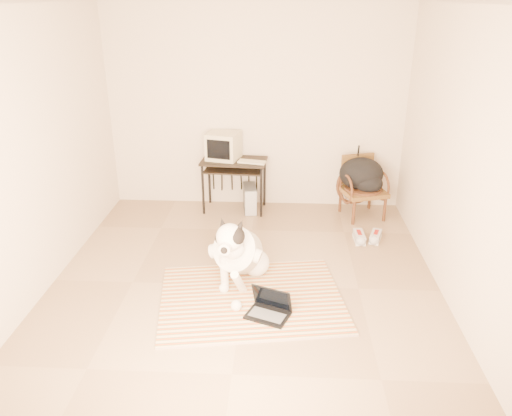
# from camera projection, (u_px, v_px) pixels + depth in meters

# --- Properties ---
(floor) EXTENTS (4.50, 4.50, 0.00)m
(floor) POSITION_uv_depth(u_px,v_px,m) (244.00, 285.00, 5.16)
(floor) COLOR #94785B
(floor) RESTS_ON ground
(ceiling) EXTENTS (4.50, 4.50, 0.00)m
(ceiling) POSITION_uv_depth(u_px,v_px,m) (241.00, 4.00, 4.09)
(ceiling) COLOR white
(ceiling) RESTS_ON wall_back
(wall_back) EXTENTS (4.50, 0.00, 4.50)m
(wall_back) POSITION_uv_depth(u_px,v_px,m) (256.00, 109.00, 6.69)
(wall_back) COLOR beige
(wall_back) RESTS_ON floor
(wall_front) EXTENTS (4.50, 0.00, 4.50)m
(wall_front) POSITION_uv_depth(u_px,v_px,m) (209.00, 295.00, 2.56)
(wall_front) COLOR beige
(wall_front) RESTS_ON floor
(wall_left) EXTENTS (0.00, 4.50, 4.50)m
(wall_left) POSITION_uv_depth(u_px,v_px,m) (33.00, 157.00, 4.72)
(wall_left) COLOR beige
(wall_left) RESTS_ON floor
(wall_right) EXTENTS (0.00, 4.50, 4.50)m
(wall_right) POSITION_uv_depth(u_px,v_px,m) (462.00, 164.00, 4.53)
(wall_right) COLOR beige
(wall_right) RESTS_ON floor
(rug) EXTENTS (1.96, 1.61, 0.02)m
(rug) POSITION_uv_depth(u_px,v_px,m) (252.00, 298.00, 4.91)
(rug) COLOR #BC5123
(rug) RESTS_ON floor
(dog) EXTENTS (0.58, 1.19, 0.85)m
(dog) POSITION_uv_depth(u_px,v_px,m) (239.00, 253.00, 5.09)
(dog) COLOR white
(dog) RESTS_ON rug
(laptop) EXTENTS (0.46, 0.40, 0.27)m
(laptop) POSITION_uv_depth(u_px,v_px,m) (269.00, 308.00, 4.63)
(laptop) COLOR black
(laptop) RESTS_ON rug
(computer_desk) EXTENTS (0.90, 0.54, 0.72)m
(computer_desk) POSITION_uv_depth(u_px,v_px,m) (234.00, 167.00, 6.73)
(computer_desk) COLOR black
(computer_desk) RESTS_ON floor
(crt_monitor) EXTENTS (0.48, 0.47, 0.36)m
(crt_monitor) POSITION_uv_depth(u_px,v_px,m) (223.00, 146.00, 6.69)
(crt_monitor) COLOR beige
(crt_monitor) RESTS_ON computer_desk
(desk_keyboard) EXTENTS (0.38, 0.21, 0.02)m
(desk_keyboard) POSITION_uv_depth(u_px,v_px,m) (252.00, 162.00, 6.59)
(desk_keyboard) COLOR beige
(desk_keyboard) RESTS_ON computer_desk
(pc_tower) EXTENTS (0.21, 0.41, 0.36)m
(pc_tower) POSITION_uv_depth(u_px,v_px,m) (250.00, 199.00, 6.87)
(pc_tower) COLOR #525254
(pc_tower) RESTS_ON floor
(rattan_chair) EXTENTS (0.66, 0.65, 0.81)m
(rattan_chair) POSITION_uv_depth(u_px,v_px,m) (362.00, 187.00, 6.66)
(rattan_chair) COLOR brown
(rattan_chair) RESTS_ON floor
(backpack) EXTENTS (0.58, 0.52, 0.43)m
(backpack) POSITION_uv_depth(u_px,v_px,m) (363.00, 175.00, 6.60)
(backpack) COLOR black
(backpack) RESTS_ON rattan_chair
(sneaker_left) EXTENTS (0.13, 0.30, 0.10)m
(sneaker_left) POSITION_uv_depth(u_px,v_px,m) (359.00, 237.00, 6.08)
(sneaker_left) COLOR silver
(sneaker_left) RESTS_ON floor
(sneaker_right) EXTENTS (0.20, 0.31, 0.10)m
(sneaker_right) POSITION_uv_depth(u_px,v_px,m) (376.00, 237.00, 6.09)
(sneaker_right) COLOR silver
(sneaker_right) RESTS_ON floor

